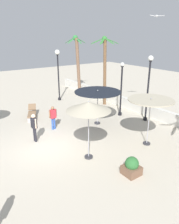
{
  "coord_description": "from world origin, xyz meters",
  "views": [
    {
      "loc": [
        10.07,
        -4.15,
        5.8
      ],
      "look_at": [
        0.0,
        2.91,
        1.4
      ],
      "focal_mm": 34.89,
      "sensor_mm": 36.0,
      "label": 1
    }
  ],
  "objects_px": {
    "palm_tree_2": "(77,59)",
    "seagull_0": "(157,16)",
    "patio_umbrella_1": "(89,107)",
    "patio_umbrella_0": "(98,93)",
    "lamp_post_3": "(58,67)",
    "lamp_post_2": "(121,88)",
    "planter": "(132,167)",
    "guest_3": "(34,125)",
    "guest_2": "(53,116)",
    "lounge_chair_0": "(32,112)",
    "palm_tree_1": "(105,63)",
    "lamp_post_0": "(148,83)",
    "patio_umbrella_2": "(151,102)"
  },
  "relations": [
    {
      "from": "lamp_post_0",
      "to": "lamp_post_2",
      "type": "distance_m",
      "value": 2.06
    },
    {
      "from": "patio_umbrella_1",
      "to": "patio_umbrella_2",
      "type": "bearing_deg",
      "value": 78.54
    },
    {
      "from": "palm_tree_1",
      "to": "planter",
      "type": "xyz_separation_m",
      "value": [
        8.74,
        -5.42,
        -3.21
      ]
    },
    {
      "from": "patio_umbrella_2",
      "to": "lounge_chair_0",
      "type": "bearing_deg",
      "value": -153.88
    },
    {
      "from": "planter",
      "to": "palm_tree_2",
      "type": "bearing_deg",
      "value": 157.2
    },
    {
      "from": "palm_tree_2",
      "to": "seagull_0",
      "type": "xyz_separation_m",
      "value": [
        8.95,
        0.42,
        3.45
      ]
    },
    {
      "from": "patio_umbrella_2",
      "to": "lamp_post_0",
      "type": "relative_size",
      "value": 0.6
    },
    {
      "from": "patio_umbrella_0",
      "to": "lamp_post_2",
      "type": "xyz_separation_m",
      "value": [
        -0.35,
        2.42,
        -0.1
      ]
    },
    {
      "from": "patio_umbrella_0",
      "to": "palm_tree_1",
      "type": "bearing_deg",
      "value": 135.9
    },
    {
      "from": "patio_umbrella_1",
      "to": "seagull_0",
      "type": "bearing_deg",
      "value": 107.18
    },
    {
      "from": "lamp_post_2",
      "to": "seagull_0",
      "type": "distance_m",
      "value": 5.21
    },
    {
      "from": "lamp_post_3",
      "to": "seagull_0",
      "type": "bearing_deg",
      "value": 22.27
    },
    {
      "from": "patio_umbrella_0",
      "to": "patio_umbrella_2",
      "type": "relative_size",
      "value": 1.13
    },
    {
      "from": "lamp_post_0",
      "to": "lounge_chair_0",
      "type": "relative_size",
      "value": 2.37
    },
    {
      "from": "patio_umbrella_1",
      "to": "patio_umbrella_0",
      "type": "bearing_deg",
      "value": 137.43
    },
    {
      "from": "lamp_post_0",
      "to": "patio_umbrella_0",
      "type": "bearing_deg",
      "value": -114.7
    },
    {
      "from": "patio_umbrella_1",
      "to": "patio_umbrella_2",
      "type": "xyz_separation_m",
      "value": [
        0.7,
        3.47,
        -0.2
      ]
    },
    {
      "from": "patio_umbrella_0",
      "to": "patio_umbrella_2",
      "type": "distance_m",
      "value": 4.0
    },
    {
      "from": "patio_umbrella_1",
      "to": "palm_tree_2",
      "type": "relative_size",
      "value": 0.51
    },
    {
      "from": "patio_umbrella_0",
      "to": "guest_2",
      "type": "bearing_deg",
      "value": -106.79
    },
    {
      "from": "palm_tree_1",
      "to": "patio_umbrella_1",
      "type": "bearing_deg",
      "value": -43.35
    },
    {
      "from": "palm_tree_2",
      "to": "lamp_post_3",
      "type": "height_order",
      "value": "palm_tree_2"
    },
    {
      "from": "guest_2",
      "to": "guest_3",
      "type": "bearing_deg",
      "value": -60.25
    },
    {
      "from": "lamp_post_2",
      "to": "guest_2",
      "type": "xyz_separation_m",
      "value": [
        -0.52,
        -5.3,
        -1.16
      ]
    },
    {
      "from": "palm_tree_2",
      "to": "seagull_0",
      "type": "distance_m",
      "value": 9.6
    },
    {
      "from": "lamp_post_2",
      "to": "planter",
      "type": "bearing_deg",
      "value": -38.74
    },
    {
      "from": "patio_umbrella_0",
      "to": "lamp_post_3",
      "type": "bearing_deg",
      "value": 175.26
    },
    {
      "from": "lamp_post_3",
      "to": "planter",
      "type": "bearing_deg",
      "value": -13.03
    },
    {
      "from": "lamp_post_3",
      "to": "seagull_0",
      "type": "xyz_separation_m",
      "value": [
        7.78,
        3.19,
        3.84
      ]
    },
    {
      "from": "patio_umbrella_1",
      "to": "palm_tree_1",
      "type": "height_order",
      "value": "palm_tree_1"
    },
    {
      "from": "lamp_post_2",
      "to": "guest_3",
      "type": "height_order",
      "value": "lamp_post_2"
    },
    {
      "from": "palm_tree_2",
      "to": "guest_3",
      "type": "relative_size",
      "value": 3.46
    },
    {
      "from": "lounge_chair_0",
      "to": "guest_3",
      "type": "distance_m",
      "value": 3.95
    },
    {
      "from": "patio_umbrella_0",
      "to": "lamp_post_2",
      "type": "height_order",
      "value": "lamp_post_2"
    },
    {
      "from": "lamp_post_3",
      "to": "planter",
      "type": "distance_m",
      "value": 12.68
    },
    {
      "from": "planter",
      "to": "palm_tree_1",
      "type": "bearing_deg",
      "value": 148.18
    },
    {
      "from": "lamp_post_0",
      "to": "lamp_post_2",
      "type": "bearing_deg",
      "value": -157.13
    },
    {
      "from": "palm_tree_1",
      "to": "lamp_post_0",
      "type": "xyz_separation_m",
      "value": [
        4.74,
        0.0,
        -0.9
      ]
    },
    {
      "from": "patio_umbrella_1",
      "to": "guest_2",
      "type": "distance_m",
      "value": 4.48
    },
    {
      "from": "lamp_post_2",
      "to": "lamp_post_3",
      "type": "height_order",
      "value": "lamp_post_3"
    },
    {
      "from": "lamp_post_0",
      "to": "lamp_post_3",
      "type": "bearing_deg",
      "value": -161.94
    },
    {
      "from": "patio_umbrella_0",
      "to": "lounge_chair_0",
      "type": "height_order",
      "value": "patio_umbrella_0"
    },
    {
      "from": "guest_2",
      "to": "lamp_post_3",
      "type": "bearing_deg",
      "value": 149.17
    },
    {
      "from": "lamp_post_2",
      "to": "lamp_post_0",
      "type": "bearing_deg",
      "value": 22.87
    },
    {
      "from": "patio_umbrella_0",
      "to": "lamp_post_3",
      "type": "distance_m",
      "value": 6.69
    },
    {
      "from": "patio_umbrella_0",
      "to": "lamp_post_0",
      "type": "distance_m",
      "value": 3.54
    },
    {
      "from": "guest_2",
      "to": "planter",
      "type": "relative_size",
      "value": 1.83
    },
    {
      "from": "palm_tree_1",
      "to": "guest_2",
      "type": "relative_size",
      "value": 3.66
    },
    {
      "from": "guest_2",
      "to": "lounge_chair_0",
      "type": "bearing_deg",
      "value": -172.36
    },
    {
      "from": "lamp_post_2",
      "to": "planter",
      "type": "distance_m",
      "value": 7.64
    }
  ]
}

